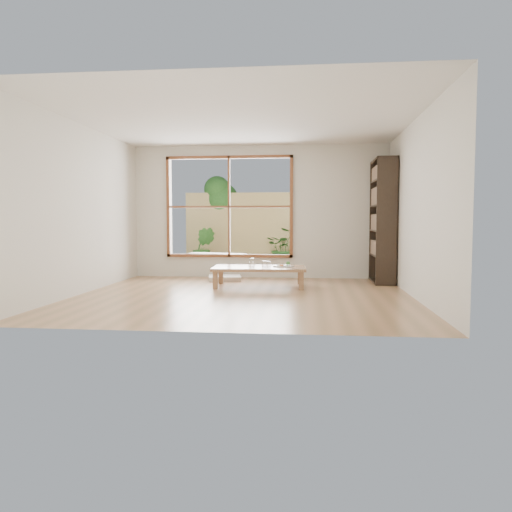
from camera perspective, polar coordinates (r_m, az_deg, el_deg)
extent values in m
plane|color=tan|center=(7.52, -1.44, -4.54)|extent=(5.00, 5.00, 0.00)
cube|color=#A57750|center=(8.49, 0.38, -1.39)|extent=(1.60, 0.95, 0.05)
cube|color=#A57750|center=(8.22, -4.67, -2.79)|extent=(0.08, 0.08, 0.29)
cube|color=#A57750|center=(8.93, -4.02, -2.24)|extent=(0.08, 0.08, 0.29)
cube|color=#A57750|center=(8.14, 5.20, -2.85)|extent=(0.08, 0.08, 0.29)
cube|color=#A57750|center=(8.86, 5.05, -2.30)|extent=(0.08, 0.08, 0.29)
cube|color=silver|center=(9.46, -3.60, -2.52)|extent=(0.69, 0.69, 0.09)
cube|color=black|center=(9.32, 14.29, 3.86)|extent=(0.36, 1.00, 2.23)
cylinder|color=silver|center=(8.42, -0.43, -0.77)|extent=(0.08, 0.08, 0.15)
cylinder|color=silver|center=(8.50, 1.46, -0.92)|extent=(0.06, 0.06, 0.09)
cylinder|color=silver|center=(8.53, 0.95, -0.88)|extent=(0.08, 0.08, 0.10)
cylinder|color=silver|center=(8.59, -0.68, -0.94)|extent=(0.06, 0.06, 0.07)
cube|color=white|center=(8.47, 3.17, -1.18)|extent=(0.35, 0.31, 0.02)
sphere|color=#417B31|center=(8.51, 3.68, -0.85)|extent=(0.07, 0.07, 0.07)
cube|color=orange|center=(8.43, 2.94, -1.05)|extent=(0.06, 0.06, 0.03)
cube|color=beige|center=(8.51, 2.69, -1.03)|extent=(0.08, 0.07, 0.02)
cylinder|color=silver|center=(8.41, 3.36, -1.12)|extent=(0.16, 0.08, 0.01)
cube|color=#342C26|center=(11.10, -2.13, -1.77)|extent=(2.80, 2.00, 0.05)
cube|color=black|center=(10.89, -4.43, 0.18)|extent=(1.29, 0.63, 0.05)
cube|color=black|center=(11.02, -7.50, -0.82)|extent=(0.07, 0.07, 0.34)
cube|color=black|center=(11.27, -6.86, -0.71)|extent=(0.07, 0.07, 0.34)
cube|color=black|center=(10.56, -1.82, -1.00)|extent=(0.07, 0.07, 0.34)
cube|color=black|center=(10.82, -1.30, -0.88)|extent=(0.07, 0.07, 0.34)
cube|color=tan|center=(12.03, -1.47, 2.97)|extent=(2.80, 0.06, 1.80)
imported|color=#2E6023|center=(11.75, 3.31, 0.95)|extent=(0.86, 0.76, 0.93)
imported|color=#2E6023|center=(11.74, -6.00, 0.96)|extent=(0.53, 0.43, 0.95)
cylinder|color=#4C3D2D|center=(12.44, -4.49, 2.54)|extent=(0.14, 0.14, 1.60)
sphere|color=#2E6023|center=(12.43, -3.96, 6.46)|extent=(0.84, 0.84, 0.84)
sphere|color=#2E6023|center=(12.55, -5.12, 5.51)|extent=(0.70, 0.70, 0.70)
sphere|color=#2E6023|center=(12.36, -4.47, 7.63)|extent=(0.64, 0.64, 0.64)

